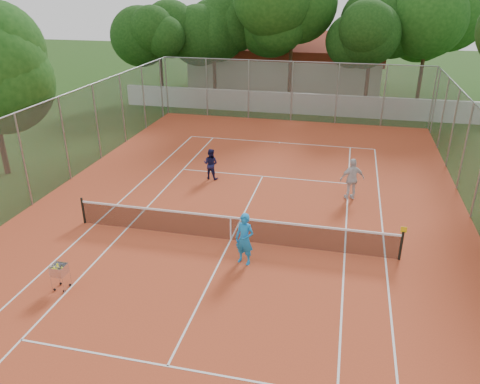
% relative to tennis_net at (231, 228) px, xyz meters
% --- Properties ---
extents(ground, '(120.00, 120.00, 0.00)m').
position_rel_tennis_net_xyz_m(ground, '(0.00, 0.00, -0.51)').
color(ground, '#19360E').
rests_on(ground, ground).
extents(court_pad, '(18.00, 34.00, 0.02)m').
position_rel_tennis_net_xyz_m(court_pad, '(0.00, 0.00, -0.50)').
color(court_pad, '#B84523').
rests_on(court_pad, ground).
extents(court_lines, '(10.98, 23.78, 0.01)m').
position_rel_tennis_net_xyz_m(court_lines, '(0.00, 0.00, -0.49)').
color(court_lines, white).
rests_on(court_lines, court_pad).
extents(tennis_net, '(11.88, 0.10, 0.98)m').
position_rel_tennis_net_xyz_m(tennis_net, '(0.00, 0.00, 0.00)').
color(tennis_net, black).
rests_on(tennis_net, court_pad).
extents(perimeter_fence, '(18.00, 34.00, 4.00)m').
position_rel_tennis_net_xyz_m(perimeter_fence, '(0.00, 0.00, 1.49)').
color(perimeter_fence, slate).
rests_on(perimeter_fence, ground).
extents(boundary_wall, '(26.00, 0.30, 1.50)m').
position_rel_tennis_net_xyz_m(boundary_wall, '(0.00, 19.00, 0.24)').
color(boundary_wall, white).
rests_on(boundary_wall, ground).
extents(clubhouse, '(16.40, 9.00, 4.40)m').
position_rel_tennis_net_xyz_m(clubhouse, '(-2.00, 29.00, 1.69)').
color(clubhouse, beige).
rests_on(clubhouse, ground).
extents(tropical_trees, '(29.00, 19.00, 10.00)m').
position_rel_tennis_net_xyz_m(tropical_trees, '(0.00, 22.00, 4.49)').
color(tropical_trees, black).
rests_on(tropical_trees, ground).
extents(player_near, '(0.76, 0.61, 1.81)m').
position_rel_tennis_net_xyz_m(player_near, '(0.82, -1.38, 0.42)').
color(player_near, '#1985D6').
rests_on(player_near, court_pad).
extents(player_far_left, '(0.81, 0.68, 1.50)m').
position_rel_tennis_net_xyz_m(player_far_left, '(-2.39, 5.58, 0.26)').
color(player_far_left, '#171945').
rests_on(player_far_left, court_pad).
extents(player_far_right, '(1.17, 0.83, 1.85)m').
position_rel_tennis_net_xyz_m(player_far_right, '(4.22, 4.72, 0.43)').
color(player_far_right, silver).
rests_on(player_far_right, court_pad).
extents(ball_hopper, '(0.54, 0.54, 0.92)m').
position_rel_tennis_net_xyz_m(ball_hopper, '(-4.34, -4.10, -0.03)').
color(ball_hopper, silver).
rests_on(ball_hopper, court_pad).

